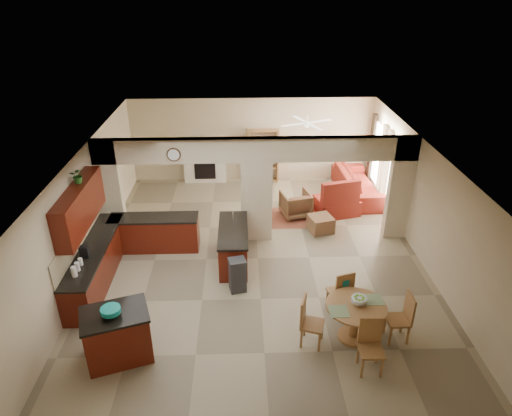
{
  "coord_description": "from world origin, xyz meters",
  "views": [
    {
      "loc": [
        -0.38,
        -9.54,
        6.29
      ],
      "look_at": [
        -0.04,
        0.3,
        1.26
      ],
      "focal_mm": 32.0,
      "sensor_mm": 36.0,
      "label": 1
    }
  ],
  "objects_px": {
    "dining_table": "(355,317)",
    "armchair": "(296,204)",
    "kitchen_island": "(118,335)",
    "sofa": "(358,184)"
  },
  "relations": [
    {
      "from": "dining_table",
      "to": "armchair",
      "type": "relative_size",
      "value": 1.42
    },
    {
      "from": "kitchen_island",
      "to": "sofa",
      "type": "xyz_separation_m",
      "value": [
        5.96,
        6.74,
        -0.11
      ]
    },
    {
      "from": "kitchen_island",
      "to": "dining_table",
      "type": "distance_m",
      "value": 4.41
    },
    {
      "from": "kitchen_island",
      "to": "sofa",
      "type": "height_order",
      "value": "kitchen_island"
    },
    {
      "from": "kitchen_island",
      "to": "armchair",
      "type": "bearing_deg",
      "value": 36.63
    },
    {
      "from": "dining_table",
      "to": "sofa",
      "type": "bearing_deg",
      "value": 76.28
    },
    {
      "from": "dining_table",
      "to": "kitchen_island",
      "type": "bearing_deg",
      "value": -175.62
    },
    {
      "from": "sofa",
      "to": "kitchen_island",
      "type": "bearing_deg",
      "value": 136.21
    },
    {
      "from": "kitchen_island",
      "to": "armchair",
      "type": "distance_m",
      "value": 6.65
    },
    {
      "from": "dining_table",
      "to": "armchair",
      "type": "xyz_separation_m",
      "value": [
        -0.56,
        5.1,
        -0.15
      ]
    }
  ]
}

